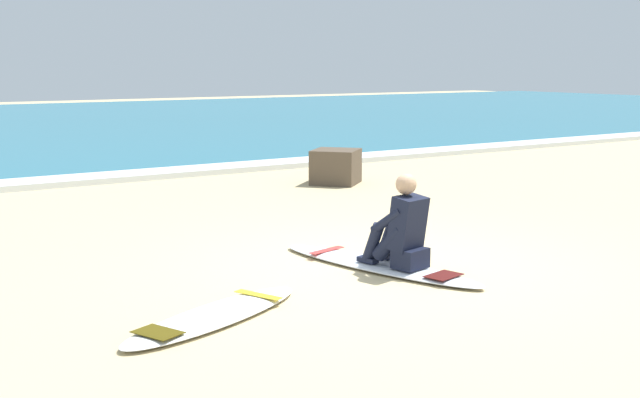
{
  "coord_description": "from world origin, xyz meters",
  "views": [
    {
      "loc": [
        -5.11,
        -6.56,
        2.1
      ],
      "look_at": [
        -0.08,
        1.09,
        0.55
      ],
      "focal_mm": 45.21,
      "sensor_mm": 36.0,
      "label": 1
    }
  ],
  "objects_px": {
    "shoreline_rock": "(336,167)",
    "surfboard_main": "(378,265)",
    "surfer_seated": "(401,231)",
    "surfboard_spare_near": "(215,315)"
  },
  "relations": [
    {
      "from": "shoreline_rock",
      "to": "surfboard_main",
      "type": "bearing_deg",
      "value": -120.25
    },
    {
      "from": "surfboard_main",
      "to": "shoreline_rock",
      "type": "distance_m",
      "value": 5.96
    },
    {
      "from": "surfboard_main",
      "to": "surfer_seated",
      "type": "distance_m",
      "value": 0.5
    },
    {
      "from": "surfboard_main",
      "to": "surfboard_spare_near",
      "type": "distance_m",
      "value": 2.25
    },
    {
      "from": "surfboard_spare_near",
      "to": "shoreline_rock",
      "type": "relative_size",
      "value": 2.68
    },
    {
      "from": "surfer_seated",
      "to": "surfboard_spare_near",
      "type": "relative_size",
      "value": 0.45
    },
    {
      "from": "surfboard_spare_near",
      "to": "shoreline_rock",
      "type": "height_order",
      "value": "shoreline_rock"
    },
    {
      "from": "surfer_seated",
      "to": "surfboard_spare_near",
      "type": "xyz_separation_m",
      "value": [
        -2.23,
        -0.32,
        -0.4
      ]
    },
    {
      "from": "surfer_seated",
      "to": "surfboard_spare_near",
      "type": "bearing_deg",
      "value": -171.81
    },
    {
      "from": "surfboard_spare_near",
      "to": "shoreline_rock",
      "type": "distance_m",
      "value": 7.73
    }
  ]
}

